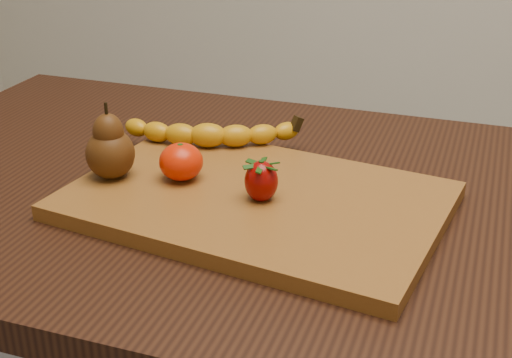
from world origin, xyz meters
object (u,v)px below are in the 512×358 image
(cutting_board, at_px, (256,201))
(mandarin, at_px, (181,162))
(table, at_px, (204,244))
(pear, at_px, (109,141))

(cutting_board, height_order, mandarin, mandarin)
(cutting_board, bearing_deg, table, 159.16)
(table, height_order, pear, pear)
(table, xyz_separation_m, cutting_board, (0.10, -0.05, 0.11))
(cutting_board, bearing_deg, pear, -168.73)
(cutting_board, xyz_separation_m, mandarin, (-0.10, 0.01, 0.03))
(pear, height_order, mandarin, pear)
(table, distance_m, pear, 0.20)
(pear, bearing_deg, table, 33.16)
(cutting_board, relative_size, mandarin, 7.97)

